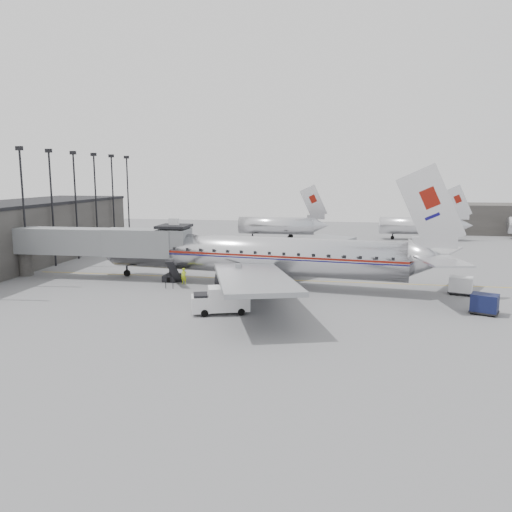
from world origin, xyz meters
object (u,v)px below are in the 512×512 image
at_px(airliner, 258,255).
at_px(ramp_worker, 184,276).
at_px(service_van, 221,300).
at_px(baggage_cart_white, 461,285).
at_px(baggage_cart_navy, 485,303).

bearing_deg(airliner, ramp_worker, -167.12).
distance_m(service_van, baggage_cart_white, 24.74).
distance_m(airliner, service_van, 11.96).
relative_size(baggage_cart_navy, baggage_cart_white, 1.02).
bearing_deg(baggage_cart_white, baggage_cart_navy, -69.78).
relative_size(airliner, service_van, 7.76).
height_order(airliner, service_van, airliner).
bearing_deg(airliner, baggage_cart_navy, -13.51).
xyz_separation_m(airliner, ramp_worker, (-8.22, -0.75, -2.42)).
bearing_deg(baggage_cart_navy, baggage_cart_white, 116.13).
bearing_deg(ramp_worker, baggage_cart_navy, -11.02).
xyz_separation_m(airliner, baggage_cart_white, (20.88, -0.89, -2.36)).
distance_m(airliner, baggage_cart_white, 21.03).
bearing_deg(baggage_cart_white, service_van, -136.18).
height_order(baggage_cart_navy, ramp_worker, ramp_worker).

